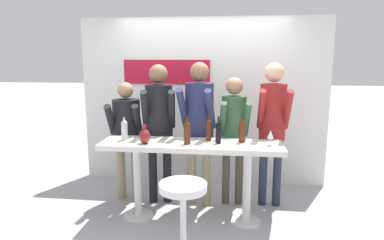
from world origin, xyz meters
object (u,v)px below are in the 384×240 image
at_px(person_center_right, 273,117).
at_px(wine_bottle_3, 242,130).
at_px(wine_bottle_4, 219,131).
at_px(person_far_left, 127,128).
at_px(wine_bottle_0, 187,132).
at_px(decorative_vase, 145,136).
at_px(bar_stool, 183,208).
at_px(tasting_table, 191,157).
at_px(wine_bottle_2, 209,129).
at_px(wine_glass_0, 270,135).
at_px(person_left, 159,118).
at_px(person_center, 234,126).
at_px(person_center_left, 199,118).
at_px(wine_bottle_1, 124,129).

relative_size(person_center_right, wine_bottle_3, 5.82).
distance_m(person_center_right, wine_bottle_4, 0.84).
height_order(person_far_left, wine_bottle_0, person_far_left).
bearing_deg(decorative_vase, bar_stool, -50.91).
xyz_separation_m(tasting_table, person_center_right, (0.96, 0.54, 0.39)).
distance_m(wine_bottle_2, decorative_vase, 0.75).
bearing_deg(bar_stool, wine_glass_0, 40.35).
distance_m(person_left, wine_bottle_3, 1.12).
height_order(wine_bottle_4, decorative_vase, wine_bottle_4).
bearing_deg(person_far_left, person_center, -5.74).
bearing_deg(person_center_left, person_center_right, 10.41).
bearing_deg(wine_bottle_3, wine_bottle_4, -162.84).
height_order(tasting_table, bar_stool, tasting_table).
relative_size(bar_stool, person_center, 0.45).
xyz_separation_m(tasting_table, decorative_vase, (-0.52, -0.11, 0.26)).
height_order(person_center_right, wine_bottle_3, person_center_right).
height_order(wine_bottle_1, wine_glass_0, wine_bottle_1).
relative_size(person_center_left, wine_bottle_3, 5.83).
xyz_separation_m(person_center_left, wine_bottle_1, (-0.84, -0.43, -0.08)).
relative_size(person_left, decorative_vase, 8.31).
height_order(person_center_left, wine_bottle_0, person_center_left).
bearing_deg(wine_bottle_3, person_far_left, 163.96).
relative_size(wine_bottle_0, decorative_vase, 1.41).
xyz_separation_m(wine_bottle_2, wine_bottle_4, (0.12, -0.10, -0.00)).
bearing_deg(wine_bottle_4, person_center, 72.00).
distance_m(wine_bottle_1, wine_bottle_3, 1.38).
height_order(person_center, wine_bottle_4, person_center).
height_order(wine_glass_0, decorative_vase, decorative_vase).
height_order(wine_bottle_0, decorative_vase, wine_bottle_0).
distance_m(wine_glass_0, decorative_vase, 1.40).
height_order(wine_bottle_0, wine_bottle_4, wine_bottle_4).
distance_m(person_center_left, person_center, 0.45).
xyz_separation_m(person_center, wine_bottle_4, (-0.17, -0.52, 0.04)).
bearing_deg(wine_glass_0, wine_bottle_2, 167.95).
bearing_deg(wine_bottle_1, wine_bottle_2, 4.34).
relative_size(person_center, wine_bottle_3, 5.25).
relative_size(wine_bottle_0, wine_bottle_2, 0.96).
bearing_deg(wine_bottle_2, wine_bottle_0, -142.64).
height_order(person_center, decorative_vase, person_center).
bearing_deg(person_left, wine_bottle_1, -137.57).
bearing_deg(person_center, bar_stool, -114.90).
bearing_deg(person_center, wine_bottle_0, -136.57).
distance_m(bar_stool, wine_bottle_0, 0.92).
bearing_deg(tasting_table, person_center_right, 29.17).
relative_size(tasting_table, person_left, 1.14).
height_order(person_far_left, person_center, person_center).
xyz_separation_m(person_center_right, wine_bottle_1, (-1.76, -0.50, -0.09)).
bearing_deg(person_far_left, decorative_vase, -62.61).
bearing_deg(person_center_right, wine_glass_0, -97.71).
bearing_deg(wine_bottle_2, tasting_table, -150.07).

